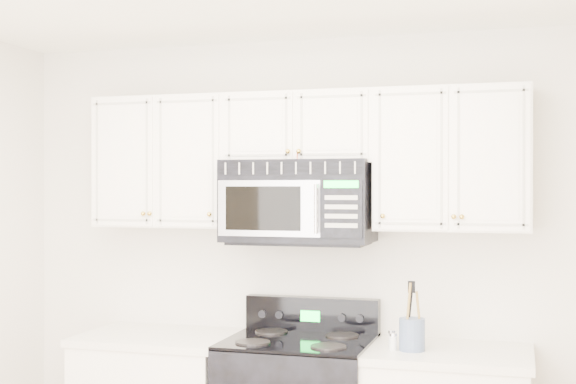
% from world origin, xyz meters
% --- Properties ---
extents(room, '(3.51, 3.51, 2.61)m').
position_xyz_m(room, '(0.00, 0.00, 1.30)').
color(room, olive).
rests_on(room, ground).
extents(upper_cabinets, '(2.44, 0.37, 0.75)m').
position_xyz_m(upper_cabinets, '(0.00, 1.58, 1.93)').
color(upper_cabinets, white).
rests_on(upper_cabinets, ground).
extents(microwave, '(0.81, 0.45, 0.45)m').
position_xyz_m(microwave, '(-0.01, 1.54, 1.67)').
color(microwave, black).
rests_on(microwave, ground).
extents(utensil_crock, '(0.13, 0.13, 0.35)m').
position_xyz_m(utensil_crock, '(0.64, 1.37, 1.01)').
color(utensil_crock, '#475076').
rests_on(utensil_crock, base_cabinet_right).
extents(shaker_salt, '(0.04, 0.04, 0.09)m').
position_xyz_m(shaker_salt, '(0.53, 1.40, 0.97)').
color(shaker_salt, silver).
rests_on(shaker_salt, base_cabinet_right).
extents(shaker_pepper, '(0.04, 0.04, 0.09)m').
position_xyz_m(shaker_pepper, '(0.54, 1.34, 0.96)').
color(shaker_pepper, silver).
rests_on(shaker_pepper, base_cabinet_right).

